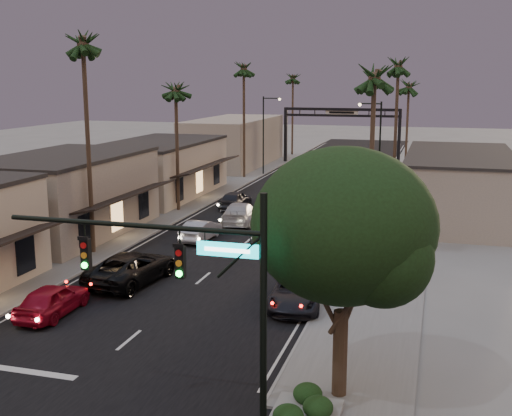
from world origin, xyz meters
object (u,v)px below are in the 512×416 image
Objects in this scene: traffic_signal at (202,279)px; palm_rc at (409,83)px; streetlight_right at (377,143)px; palm_far at (293,75)px; streetlight_left at (266,129)px; palm_ld at (244,65)px; palm_lb at (82,38)px; oncoming_pickup at (132,268)px; palm_ra at (375,70)px; oncoming_red at (52,300)px; corner_tree at (345,232)px; curbside_black at (321,262)px; palm_lc at (176,85)px; palm_rb at (399,61)px; oncoming_silver at (201,230)px; curbside_near at (297,291)px; arch at (341,122)px.

palm_rc reaches higher than traffic_signal.
streetlight_right is 36.85m from palm_far.
streetlight_right and streetlight_left have the same top height.
palm_ld is at bearing 105.65° from traffic_signal.
oncoming_pickup is (5.13, -4.78, -12.53)m from palm_lb.
palm_ra is 21.09m from oncoming_red.
oncoming_red is at bearing -69.81° from palm_lb.
corner_tree is 15.47m from curbside_black.
palm_ra is at bearing -34.90° from palm_lc.
traffic_signal is 41.02m from streetlight_right.
corner_tree is 1.43× the size of oncoming_pickup.
palm_lb is at bearing -128.02° from palm_rb.
streetlight_right is 0.63× the size of palm_rb.
palm_lb reaches higher than palm_lc.
streetlight_left is (-12.61, 54.00, 0.25)m from traffic_signal.
palm_far is at bearing 89.25° from palm_ld.
palm_rc is at bearing -97.85° from oncoming_pickup.
oncoming_pickup is (-9.16, 13.22, -4.23)m from traffic_signal.
curbside_black is (9.42, -5.49, 0.02)m from oncoming_silver.
curbside_near is at bearing 111.88° from corner_tree.
curbside_near reaches higher than curbside_black.
oncoming_silver is at bearing -94.30° from arch.
oncoming_pickup is (-3.47, -52.77, -4.68)m from arch.
oncoming_pickup is (-12.07, -26.78, -11.56)m from palm_rb.
palm_ra reaches higher than oncoming_silver.
palm_lb is 1.07× the size of palm_ld.
traffic_signal is 0.60× the size of palm_rb.
arch is 1.69× the size of streetlight_left.
curbside_black is (0.51, 17.62, -4.36)m from traffic_signal.
palm_rc is (2.91, 60.00, 5.39)m from traffic_signal.
oncoming_pickup is at bearing -104.47° from palm_rc.
curbside_black is (13.12, -36.38, -4.60)m from streetlight_left.
palm_ra is 16.27m from oncoming_silver.
palm_far is (-8.30, 8.00, 5.91)m from arch.
palm_rc is at bearing -105.81° from oncoming_red.
palm_rb is at bearing -121.80° from oncoming_silver.
traffic_signal is 53.47m from palm_ld.
palm_lb is (-1.68, -36.00, 8.06)m from streetlight_left.
palm_rb reaches higher than palm_ra.
oncoming_red reaches higher than curbside_black.
arch is 43.27m from oncoming_silver.
oncoming_silver is at bearing -97.34° from oncoming_red.
palm_ra reaches higher than curbside_near.
arch is at bearing 79.84° from palm_lb.
streetlight_left is at bearing 114.54° from palm_ra.
arch is 35.41m from palm_lc.
arch is at bearing 90.93° from curbside_near.
oncoming_red is 0.84× the size of curbside_near.
palm_ld is at bearing -152.38° from palm_rc.
palm_far is at bearing 89.69° from palm_lb.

